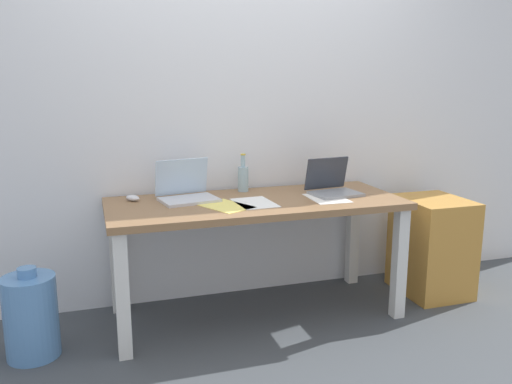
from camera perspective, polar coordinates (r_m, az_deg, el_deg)
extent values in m
plane|color=#42474C|center=(3.37, 0.00, -12.91)|extent=(8.00, 8.00, 0.00)
cube|color=white|center=(3.46, -2.12, 10.00)|extent=(5.20, 0.08, 2.60)
cube|color=olive|center=(3.14, 0.00, -1.25)|extent=(1.74, 0.71, 0.04)
cube|color=silver|center=(2.84, -14.15, -10.80)|extent=(0.07, 0.07, 0.68)
cube|color=silver|center=(3.32, 15.15, -7.42)|extent=(0.07, 0.07, 0.68)
cube|color=silver|center=(3.39, -14.81, -6.99)|extent=(0.07, 0.07, 0.68)
cube|color=silver|center=(3.81, 10.34, -4.67)|extent=(0.07, 0.07, 0.68)
cube|color=silver|center=(3.13, -7.19, -0.84)|extent=(0.36, 0.28, 0.02)
cube|color=silver|center=(3.22, -8.00, 1.65)|extent=(0.33, 0.10, 0.22)
cube|color=gray|center=(3.31, 8.56, -0.20)|extent=(0.31, 0.25, 0.02)
cube|color=#333842|center=(3.38, 7.57, 2.02)|extent=(0.29, 0.09, 0.20)
cylinder|color=#99B7C1|center=(3.38, -1.33, 1.39)|extent=(0.07, 0.07, 0.16)
cylinder|color=#99B7C1|center=(3.36, -1.34, 3.34)|extent=(0.03, 0.03, 0.08)
cylinder|color=gold|center=(3.35, -1.34, 4.06)|extent=(0.03, 0.03, 0.01)
ellipsoid|color=silver|center=(3.21, -13.11, -0.62)|extent=(0.10, 0.12, 0.03)
cube|color=white|center=(3.07, -0.14, -1.17)|extent=(0.23, 0.31, 0.00)
cube|color=white|center=(3.21, 7.63, -0.66)|extent=(0.22, 0.30, 0.00)
cube|color=#F4E06B|center=(3.00, -3.24, -1.51)|extent=(0.32, 0.36, 0.00)
cylinder|color=#598CC6|center=(3.05, -23.02, -12.24)|extent=(0.27, 0.27, 0.44)
cylinder|color=#598CC6|center=(2.96, -23.41, -7.93)|extent=(0.09, 0.09, 0.05)
cube|color=#C68938|center=(3.77, 18.37, -5.53)|extent=(0.40, 0.48, 0.65)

